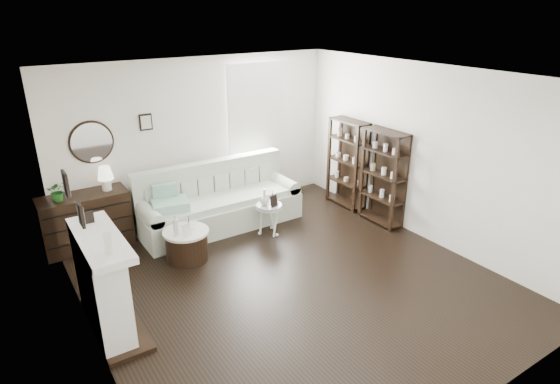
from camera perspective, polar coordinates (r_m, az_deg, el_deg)
room at (r=8.38m, az=-5.17°, el=8.85°), size 5.50×5.50×5.50m
fireplace at (r=5.68m, az=-20.73°, el=-10.75°), size 0.50×1.40×1.84m
shelf_unit_far at (r=8.57m, az=8.21°, el=3.48°), size 0.30×0.80×1.60m
shelf_unit_near at (r=7.96m, az=12.46°, el=1.73°), size 0.30×0.80×1.60m
sofa at (r=7.92m, az=-7.51°, el=-1.58°), size 2.68×0.93×1.04m
quilt at (r=7.40m, az=-13.24°, el=-1.52°), size 0.64×0.56×0.14m
suitcase at (r=8.69m, az=-0.89°, el=-0.15°), size 0.66×0.28×0.43m
dresser at (r=7.69m, az=-22.55°, el=-3.27°), size 1.27×0.55×0.85m
table_lamp at (r=7.53m, az=-20.48°, el=1.56°), size 0.30×0.30×0.38m
potted_plant at (r=7.39m, az=-25.49°, el=0.10°), size 0.30×0.27×0.30m
drum_table at (r=6.96m, az=-11.29°, el=-6.31°), size 0.66×0.66×0.46m
pedestal_table at (r=7.46m, az=-1.34°, el=-1.84°), size 0.43×0.43×0.51m
eiffel_drum at (r=6.88m, az=-11.07°, el=-3.72°), size 0.10×0.10×0.17m
bottle_drum at (r=6.68m, az=-12.60°, el=-4.00°), size 0.07×0.07×0.31m
card_frame_drum at (r=6.67m, az=-11.31°, el=-4.56°), size 0.15×0.09×0.18m
eiffel_ped at (r=7.47m, az=-0.92°, el=-0.66°), size 0.14×0.14×0.19m
flask_ped at (r=7.37m, az=-1.91°, el=-0.63°), size 0.15×0.15×0.27m
card_frame_ped at (r=7.33m, az=-0.76°, el=-1.13°), size 0.15×0.08×0.18m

